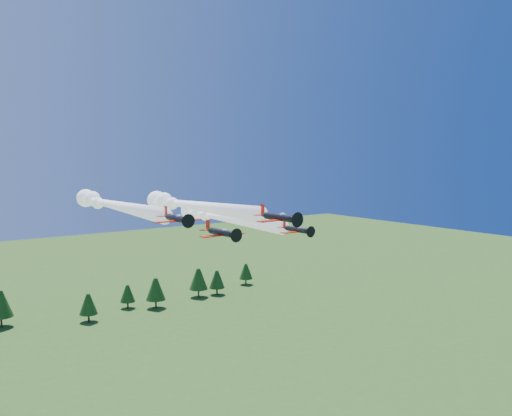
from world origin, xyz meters
TOP-DOWN VIEW (x-y plane):
  - plane_lead at (-0.86, 15.82)m, footprint 7.69×43.41m
  - plane_left at (-10.65, 27.91)m, footprint 7.22×48.18m
  - plane_right at (9.71, 22.69)m, footprint 6.61×40.58m
  - plane_slot at (0.11, 7.41)m, footprint 8.21×8.95m
  - treeline at (-3.00, 111.45)m, footprint 174.83×18.50m

SIDE VIEW (x-z plane):
  - treeline at x=-3.00m, z-range 0.73..12.35m
  - plane_slot at x=0.11m, z-range 39.80..42.69m
  - plane_right at x=9.71m, z-range 39.94..43.64m
  - plane_left at x=-10.65m, z-range 43.15..46.85m
  - plane_lead at x=-0.86m, z-range 43.42..47.12m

